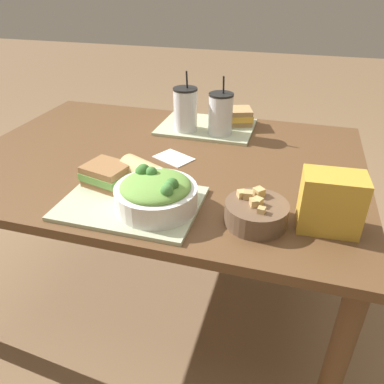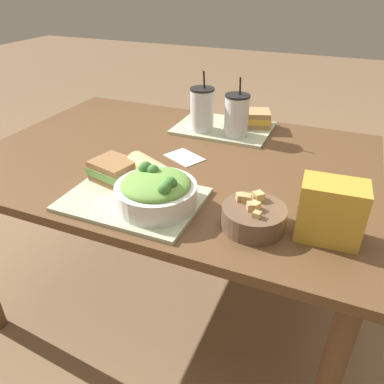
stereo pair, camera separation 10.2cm
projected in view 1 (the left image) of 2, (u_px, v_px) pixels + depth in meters
The scene contains 13 objects.
ground_plane at pixel (169, 299), 1.69m from camera, with size 12.00×12.00×0.00m, color #846647.
dining_table at pixel (164, 178), 1.37m from camera, with size 1.38×0.98×0.71m.
tray_near at pixel (131, 203), 1.06m from camera, with size 0.38×0.28×0.01m.
tray_far at pixel (207, 127), 1.56m from camera, with size 0.38×0.28×0.01m.
salad_bowl at pixel (156, 193), 1.01m from camera, with size 0.22×0.22×0.11m.
soup_bowl at pixel (256, 212), 0.97m from camera, with size 0.16×0.16×0.08m.
sandwich_near at pixel (107, 175), 1.12m from camera, with size 0.15×0.14×0.06m.
baguette_near at pixel (147, 175), 1.11m from camera, with size 0.19×0.14×0.08m.
sandwich_far at pixel (235, 116), 1.57m from camera, with size 0.16×0.14×0.06m.
drink_cup_dark at pixel (185, 111), 1.48m from camera, with size 0.10×0.10×0.24m.
drink_cup_red at pixel (221, 115), 1.45m from camera, with size 0.10×0.10×0.23m.
chip_bag at pixel (331, 203), 0.93m from camera, with size 0.16×0.11×0.15m.
napkin_folded at pixel (173, 158), 1.31m from camera, with size 0.15×0.14×0.00m.
Camera 1 is at (0.44, -1.13, 1.29)m, focal length 35.00 mm.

